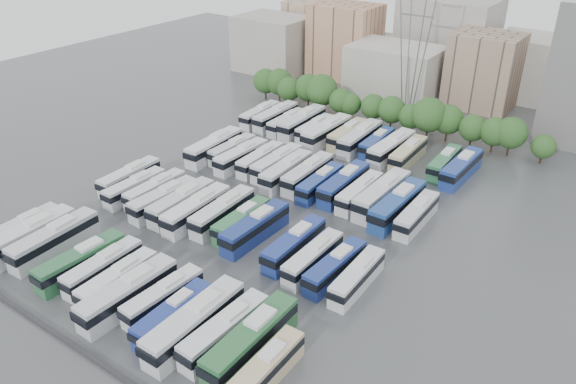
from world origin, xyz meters
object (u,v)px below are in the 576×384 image
Objects in this scene: bus_r0_s4 at (81,261)px; bus_r3_s2 at (287,122)px; bus_r1_s8 at (255,227)px; bus_r3_s7 at (360,138)px; bus_r0_s5 at (103,267)px; bus_r1_s0 at (130,177)px; bus_r3_s12 at (444,163)px; bus_r0_s9 at (173,315)px; bus_r3_s4 at (315,128)px; bus_r3_s5 at (327,132)px; bus_r2_s6 at (286,171)px; bus_r0_s12 at (251,340)px; bus_r1_s13 at (357,277)px; bus_r0_s0 at (23,228)px; bus_r2_s2 at (232,150)px; bus_r0_s13 at (264,371)px; bus_r2_s9 at (344,184)px; bus_r0_s1 at (29,237)px; bus_r2_s13 at (417,214)px; bus_r3_s9 at (391,148)px; bus_r2_s5 at (277,163)px; bus_r2_s4 at (260,159)px; bus_r3_s10 at (408,153)px; bus_r0_s10 at (195,322)px; bus_r0_s6 at (118,280)px; bus_r1_s5 at (197,209)px; bus_r3_s1 at (276,116)px; bus_r2_s11 at (382,195)px; bus_r0_s7 at (128,293)px; bus_r1_s3 at (164,199)px; bus_r0_s8 at (163,297)px; bus_r0_s2 at (54,240)px; bus_r2_s8 at (320,183)px; bus_r2_s10 at (360,192)px; bus_r1_s1 at (135,188)px; bus_r1_s4 at (182,203)px; bus_r0_s11 at (225,331)px; bus_r2_s1 at (214,147)px; bus_r1_s11 at (313,258)px; bus_r1_s2 at (155,190)px; bus_r1_s7 at (242,220)px; bus_r3_s0 at (260,114)px; bus_r2_s12 at (397,205)px.

bus_r0_s4 is 54.18m from bus_r3_s2.
bus_r3_s7 is at bearing 96.36° from bus_r1_s8.
bus_r1_s0 is at bearing 129.98° from bus_r0_s5.
bus_r0_s9 is at bearing -102.40° from bus_r3_s12.
bus_r3_s5 is at bearing -16.66° from bus_r3_s4.
bus_r2_s6 reaches higher than bus_r0_s4.
bus_r0_s9 is 0.82× the size of bus_r0_s12.
bus_r0_s0 is at bearing -160.03° from bus_r1_s13.
bus_r1_s0 is at bearing -108.59° from bus_r2_s2.
bus_r0_s0 is 1.01× the size of bus_r0_s13.
bus_r3_s5 is at bearing 128.12° from bus_r2_s9.
bus_r0_s1 is 53.40m from bus_r2_s13.
bus_r0_s9 is 0.82× the size of bus_r3_s9.
bus_r2_s4 is at bearing -174.14° from bus_r2_s5.
bus_r3_s7 is at bearing 174.11° from bus_r3_s10.
bus_r0_s10 reaches higher than bus_r2_s4.
bus_r2_s5 is at bearing 113.41° from bus_r0_s10.
bus_r2_s9 reaches higher than bus_r0_s6.
bus_r3_s5 is 1.13× the size of bus_r3_s10.
bus_r2_s6 reaches higher than bus_r3_s2.
bus_r1_s5 is 43.11m from bus_r3_s12.
bus_r3_s1 reaches higher than bus_r3_s10.
bus_r2_s13 is (6.54, -1.88, -0.35)m from bus_r2_s11.
bus_r0_s7 is 1.09× the size of bus_r1_s3.
bus_r2_s5 is (-10.13, 35.97, 0.17)m from bus_r0_s8.
bus_r3_s5 reaches higher than bus_r0_s0.
bus_r0_s2 is 1.07× the size of bus_r0_s4.
bus_r0_s4 is 1.09× the size of bus_r0_s6.
bus_r1_s0 reaches higher than bus_r2_s2.
bus_r0_s13 is 0.97× the size of bus_r2_s8.
bus_r2_s9 is 1.12× the size of bus_r3_s12.
bus_r1_s3 is at bearing -95.07° from bus_r3_s4.
bus_r0_s7 is 1.15× the size of bus_r2_s10.
bus_r2_s2 is (-16.76, 38.26, -0.34)m from bus_r0_s7.
bus_r1_s1 is 51.48m from bus_r3_s12.
bus_r2_s5 is 0.90× the size of bus_r3_s9.
bus_r1_s3 is at bearing 136.95° from bus_r0_s9.
bus_r0_s8 is 21.57m from bus_r1_s4.
bus_r0_s11 is at bearing -113.95° from bus_r1_s13.
bus_r2_s5 is at bearing 3.49° from bus_r2_s1.
bus_r1_s0 is (-39.46, 18.01, -0.25)m from bus_r0_s12.
bus_r2_s11 reaches higher than bus_r0_s2.
bus_r1_s2 is at bearing 178.39° from bus_r1_s11.
bus_r2_s6 is (9.65, 18.27, 0.08)m from bus_r1_s3.
bus_r2_s4 is at bearing 51.62° from bus_r1_s0.
bus_r3_s9 reaches higher than bus_r1_s7.
bus_r1_s2 is 48.31m from bus_r3_s12.
bus_r3_s7 reaches higher than bus_r0_s5.
bus_r0_s13 is at bearing -54.36° from bus_r3_s0.
bus_r1_s1 is 40.53m from bus_r2_s12.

